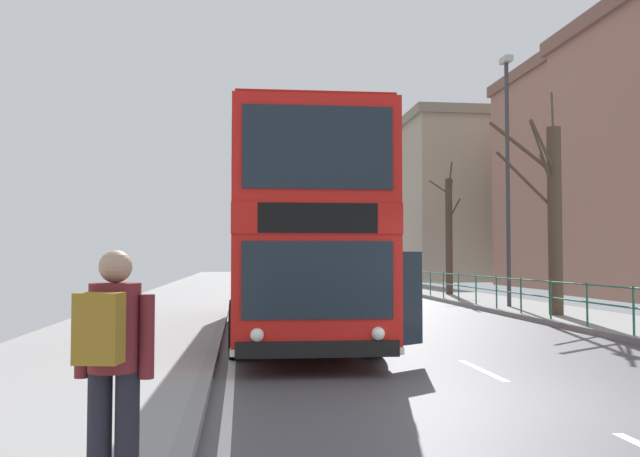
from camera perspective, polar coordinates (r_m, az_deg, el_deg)
The scene contains 11 objects.
ground at distance 8.37m, azimuth 15.50°, elevation -14.50°, with size 15.80×140.00×0.20m.
double_decker_bus_main at distance 15.36m, azimuth -2.18°, elevation -0.76°, with size 3.24×11.58×4.31m.
background_bus_far_lane at distance 38.92m, azimuth 2.88°, elevation -2.67°, with size 2.66×9.87×3.11m.
pedestrian_railing_far_kerb at distance 20.56m, azimuth 16.95°, elevation -5.05°, with size 0.05×26.54×1.05m.
pedestrian_with_backpack at distance 4.64m, azimuth -17.50°, elevation -10.48°, with size 0.55×0.57×1.69m.
street_lamp_far_side at distance 23.59m, azimuth 15.88°, elevation 5.50°, with size 0.28×0.60×8.57m.
bare_tree_far_00 at distance 20.30m, azimuth 19.46°, elevation 1.19°, with size 2.24×2.63×6.72m.
bare_tree_far_01 at distance 30.46m, azimuth 11.06°, elevation -0.40°, with size 1.30×2.79×5.87m.
bare_tree_far_02 at distance 46.76m, azimuth 4.46°, elevation -0.52°, with size 2.74×1.86×7.08m.
background_building_00 at distance 56.99m, azimuth 13.68°, elevation 2.31°, with size 14.56×14.71×13.02m.
background_building_02 at distance 43.67m, azimuth 23.24°, elevation 4.13°, with size 10.50×10.50×13.36m.
Camera 1 is at (-3.80, -7.58, 1.78)m, focal length 37.08 mm.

